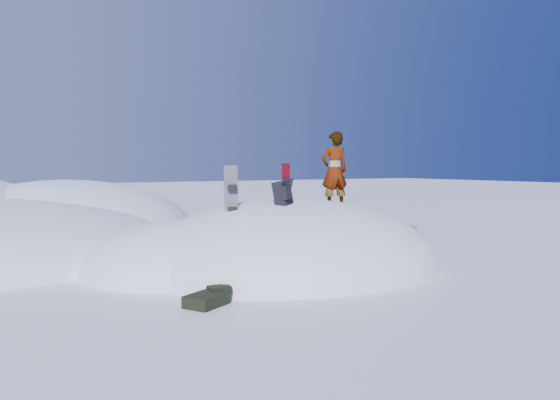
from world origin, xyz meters
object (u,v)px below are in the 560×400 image
backpack (283,193)px  person (334,171)px  snowboard_red (286,192)px  snowboard_dark (232,201)px

backpack → person: size_ratio=0.30×
person → snowboard_red: bearing=20.9°
snowboard_dark → person: person is taller
backpack → person: person is taller
snowboard_red → person: 1.72m
snowboard_red → person: bearing=-4.5°
snowboard_dark → backpack: 1.08m
person → snowboard_dark: bearing=27.7°
snowboard_red → backpack: bearing=-140.1°
snowboard_dark → snowboard_red: bearing=39.7°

